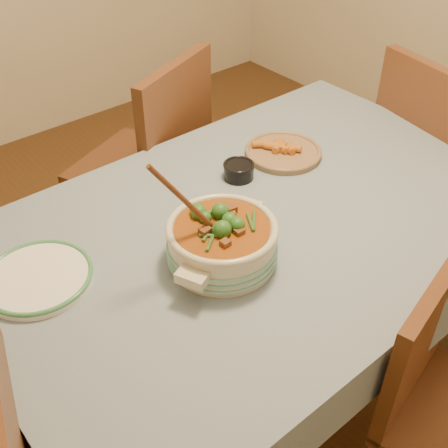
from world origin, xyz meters
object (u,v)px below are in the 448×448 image
condiment_bowl (239,170)px  chair_far (155,160)px  dining_table (262,240)px  fried_plate (283,151)px  white_plate (38,277)px  chair_right (433,163)px  stew_casserole (222,239)px  chair_near (444,400)px

condiment_bowl → chair_far: bearing=87.5°
dining_table → fried_plate: bearing=36.1°
white_plate → chair_far: (0.73, 0.57, -0.21)m
chair_right → stew_casserole: bearing=103.9°
dining_table → stew_casserole: bearing=-162.3°
chair_near → condiment_bowl: bearing=77.1°
stew_casserole → chair_near: (0.30, -0.56, -0.35)m
condiment_bowl → fried_plate: condiment_bowl is taller
white_plate → condiment_bowl: 0.71m
fried_plate → stew_casserole: bearing=-151.1°
dining_table → condiment_bowl: bearing=68.9°
dining_table → condiment_bowl: (0.08, 0.20, 0.12)m
chair_far → white_plate: bearing=15.7°
white_plate → chair_far: 0.95m
chair_far → dining_table: bearing=59.9°
condiment_bowl → chair_far: (0.02, 0.54, -0.23)m
stew_casserole → chair_right: bearing=3.5°
white_plate → condiment_bowl: condiment_bowl is taller
fried_plate → dining_table: bearing=-143.9°
fried_plate → chair_right: (0.66, -0.21, -0.21)m
dining_table → white_plate: 0.66m
white_plate → chair_right: chair_right is taller
condiment_bowl → white_plate: bearing=-177.5°
white_plate → condiment_bowl: size_ratio=2.99×
stew_casserole → fried_plate: 0.57m
dining_table → chair_right: bearing=0.0°
dining_table → fried_plate: 0.37m
chair_far → chair_near: (-0.02, -1.37, -0.08)m
chair_right → white_plate: bearing=94.3°
fried_plate → chair_near: 0.91m
condiment_bowl → fried_plate: (0.21, 0.00, -0.01)m
dining_table → chair_far: chair_far is taller
condiment_bowl → fried_plate: bearing=1.4°
chair_far → condiment_bowl: bearing=65.1°
fried_plate → chair_far: size_ratio=0.33×
stew_casserole → white_plate: size_ratio=1.01×
fried_plate → chair_far: bearing=108.8°
fried_plate → chair_near: (-0.20, -0.84, -0.30)m
stew_casserole → chair_far: size_ratio=0.38×
chair_far → chair_right: (0.84, -0.74, 0.00)m
chair_far → chair_right: bearing=116.3°
stew_casserole → white_plate: 0.48m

